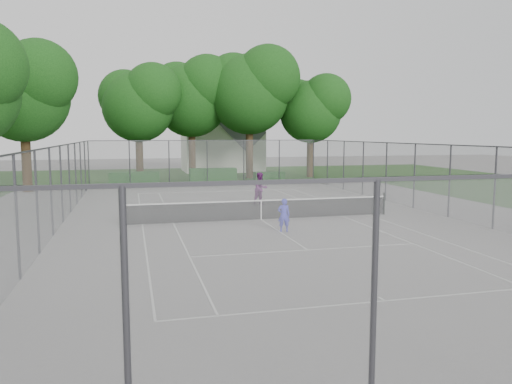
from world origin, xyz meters
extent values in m
plane|color=slate|center=(0.00, 0.00, 0.00)|extent=(120.00, 120.00, 0.00)
cube|color=#1B3E11|center=(0.00, 26.00, 0.00)|extent=(60.00, 20.00, 0.00)
cube|color=silver|center=(0.00, -11.88, 0.01)|extent=(10.97, 0.06, 0.01)
cube|color=silver|center=(0.00, 11.88, 0.01)|extent=(10.97, 0.06, 0.01)
cube|color=silver|center=(-5.49, 0.00, 0.01)|extent=(0.06, 23.77, 0.01)
cube|color=silver|center=(5.49, 0.00, 0.01)|extent=(0.06, 23.77, 0.01)
cube|color=silver|center=(-4.12, 0.00, 0.01)|extent=(0.06, 23.77, 0.01)
cube|color=silver|center=(4.12, 0.00, 0.01)|extent=(0.06, 23.77, 0.01)
cube|color=silver|center=(0.00, -6.40, 0.01)|extent=(8.23, 0.06, 0.01)
cube|color=silver|center=(0.00, 6.40, 0.01)|extent=(8.23, 0.06, 0.01)
cube|color=silver|center=(0.00, 0.00, 0.01)|extent=(0.06, 12.80, 0.01)
cube|color=silver|center=(0.00, -11.73, 0.01)|extent=(0.06, 0.30, 0.01)
cube|color=silver|center=(0.00, 11.73, 0.01)|extent=(0.06, 0.30, 0.01)
cylinder|color=black|center=(-6.39, 0.00, 0.55)|extent=(0.10, 0.10, 1.10)
cylinder|color=black|center=(6.39, 0.00, 0.55)|extent=(0.10, 0.10, 1.10)
cube|color=black|center=(0.00, 0.00, 0.45)|extent=(12.67, 0.01, 0.86)
cube|color=white|center=(0.00, 0.00, 0.91)|extent=(12.77, 0.03, 0.06)
cube|color=white|center=(0.00, 0.00, 0.44)|extent=(0.05, 0.02, 0.88)
cylinder|color=#38383D|center=(-9.00, 17.00, 1.75)|extent=(0.08, 0.08, 3.50)
cylinder|color=#38383D|center=(9.00, 17.00, 1.75)|extent=(0.08, 0.08, 3.50)
cube|color=slate|center=(0.00, 17.00, 1.75)|extent=(18.00, 0.02, 3.50)
cube|color=slate|center=(-9.00, 0.00, 1.75)|extent=(0.02, 34.00, 3.50)
cube|color=slate|center=(9.00, 0.00, 1.75)|extent=(0.02, 34.00, 3.50)
cube|color=#38383D|center=(0.00, 17.00, 3.50)|extent=(18.00, 0.05, 0.05)
cube|color=#38383D|center=(-9.00, 0.00, 3.50)|extent=(0.05, 34.00, 0.05)
cube|color=#38383D|center=(9.00, 0.00, 3.50)|extent=(0.05, 34.00, 0.05)
cylinder|color=#332212|center=(-5.18, 21.32, 2.11)|extent=(0.63, 0.63, 4.21)
sphere|color=#113B10|center=(-5.18, 21.32, 6.31)|extent=(5.99, 5.99, 5.99)
sphere|color=#113B10|center=(-3.98, 20.43, 7.51)|extent=(4.79, 4.79, 4.79)
sphere|color=#113B10|center=(-6.22, 22.07, 7.21)|extent=(4.49, 4.49, 4.49)
cylinder|color=#332212|center=(-0.41, 23.55, 2.35)|extent=(0.65, 0.65, 4.70)
sphere|color=#113B10|center=(-0.41, 23.55, 7.04)|extent=(6.69, 6.69, 6.69)
sphere|color=#113B10|center=(0.93, 22.55, 8.38)|extent=(5.35, 5.35, 5.35)
sphere|color=#113B10|center=(-1.58, 24.39, 8.05)|extent=(5.02, 5.02, 5.02)
cylinder|color=#332212|center=(4.54, 21.52, 2.51)|extent=(0.66, 0.66, 5.01)
sphere|color=#113B10|center=(4.54, 21.52, 7.50)|extent=(7.13, 7.13, 7.13)
sphere|color=#113B10|center=(5.96, 20.45, 8.93)|extent=(5.70, 5.70, 5.70)
sphere|color=#113B10|center=(3.29, 22.41, 8.57)|extent=(5.34, 5.34, 5.34)
cylinder|color=#332212|center=(10.27, 21.27, 2.01)|extent=(0.62, 0.62, 4.02)
sphere|color=#113B10|center=(10.27, 21.27, 6.02)|extent=(5.71, 5.71, 5.71)
sphere|color=#113B10|center=(11.42, 20.41, 7.16)|extent=(4.57, 4.57, 4.57)
sphere|color=#113B10|center=(9.27, 21.98, 6.87)|extent=(4.28, 4.28, 4.28)
cylinder|color=#332212|center=(-12.92, 14.87, 2.19)|extent=(0.64, 0.64, 4.39)
sphere|color=#113B10|center=(-12.92, 14.87, 6.57)|extent=(6.24, 6.24, 6.24)
sphere|color=#113B10|center=(-11.67, 13.93, 7.82)|extent=(4.99, 4.99, 4.99)
sphere|color=#113B10|center=(-14.01, 15.65, 7.51)|extent=(4.68, 4.68, 4.68)
cube|color=#194E19|center=(-5.67, 18.43, 0.49)|extent=(3.92, 1.18, 0.98)
cube|color=#194E19|center=(0.61, 17.98, 0.60)|extent=(3.83, 1.09, 1.20)
cube|color=#194E19|center=(5.56, 18.47, 0.39)|extent=(2.60, 0.95, 0.78)
cube|color=silver|center=(3.65, 30.58, 3.08)|extent=(8.20, 6.15, 6.15)
cube|color=#535358|center=(3.65, 30.58, 6.15)|extent=(8.12, 6.36, 8.12)
imported|color=#3938D5|center=(0.17, -3.03, 0.70)|extent=(0.55, 0.40, 1.39)
imported|color=#632165|center=(1.19, 4.69, 0.93)|extent=(1.09, 0.98, 1.86)
camera|label=1|loc=(-5.90, -22.49, 4.06)|focal=35.00mm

